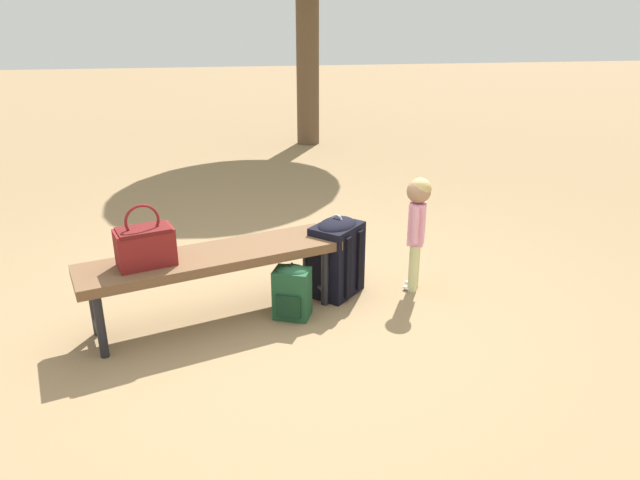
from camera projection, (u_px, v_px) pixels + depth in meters
name	position (u px, v px, depth m)	size (l,w,h in m)	color
ground_plane	(289.00, 320.00, 3.67)	(40.00, 40.00, 0.00)	#8C704C
park_bench	(213.00, 261.00, 3.55)	(1.65, 0.84, 0.45)	brown
handbag	(145.00, 245.00, 3.31)	(0.36, 0.27, 0.37)	maroon
child_standing	(417.00, 217.00, 3.90)	(0.17, 0.20, 0.80)	#CCCC8C
backpack_large	(337.00, 255.00, 3.93)	(0.42, 0.42, 0.57)	black
backpack_small	(292.00, 290.00, 3.64)	(0.27, 0.24, 0.37)	#1E4C2D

